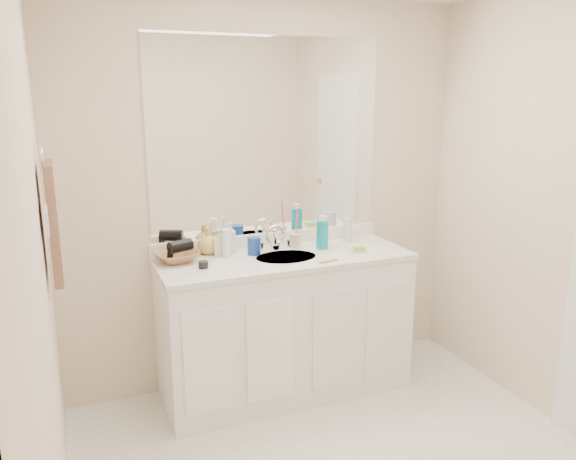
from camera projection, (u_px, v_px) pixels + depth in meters
The scene contains 26 objects.
wall_back at pixel (268, 195), 3.52m from camera, with size 2.60×0.02×2.40m, color beige.
wall_left at pixel (40, 286), 1.88m from camera, with size 0.02×2.60×2.40m, color beige.
vanity_cabinet at pixel (285, 326), 3.46m from camera, with size 1.50×0.55×0.85m, color white.
countertop at pixel (285, 258), 3.36m from camera, with size 1.52×0.57×0.03m, color white.
backsplash at pixel (270, 239), 3.58m from camera, with size 1.52×0.03×0.08m, color white.
sink_basin at pixel (286, 259), 3.34m from camera, with size 0.37×0.37×0.02m, color beige.
faucet at pixel (275, 241), 3.48m from camera, with size 0.02×0.02×0.11m, color silver.
mirror at pixel (268, 138), 3.43m from camera, with size 1.48×0.01×1.20m, color white.
blue_mug at pixel (254, 246), 3.37m from camera, with size 0.08×0.08×0.11m, color navy.
tan_cup at pixel (295, 241), 3.52m from camera, with size 0.07×0.07×0.09m, color beige.
toothbrush at pixel (297, 224), 3.50m from camera, with size 0.01×0.01×0.21m, color #FF438B.
mouthwash_bottle at pixel (322, 234), 3.49m from camera, with size 0.08×0.08×0.18m, color #0C9096.
clear_pump_bottle at pixel (347, 230), 3.65m from camera, with size 0.06×0.06×0.15m, color silver.
soap_dish at pixel (359, 251), 3.43m from camera, with size 0.09×0.07×0.01m, color silver.
green_soap at pixel (359, 248), 3.42m from camera, with size 0.07×0.05×0.02m, color #7CE137.
orange_comb at pixel (329, 261), 3.24m from camera, with size 0.13×0.03×0.01m, color orange.
dark_jar at pixel (203, 265), 3.11m from camera, with size 0.05×0.05×0.04m, color black.
extra_white_bottle at pixel (226, 243), 3.31m from camera, with size 0.05×0.05×0.17m, color white.
soap_bottle_white at pixel (231, 237), 3.41m from camera, with size 0.07×0.07×0.19m, color silver.
soap_bottle_cream at pixel (219, 242), 3.35m from camera, with size 0.07×0.07×0.16m, color beige.
soap_bottle_yellow at pixel (208, 241), 3.37m from camera, with size 0.12×0.12×0.16m, color #D2AC52.
wicker_basket at pixel (177, 256), 3.23m from camera, with size 0.25×0.25×0.06m, color #91613A.
hair_dryer at pixel (180, 246), 3.23m from camera, with size 0.07×0.07×0.14m, color black.
towel_ring at pixel (42, 157), 2.50m from camera, with size 0.11×0.11×0.01m, color silver.
hand_towel at pixel (53, 222), 2.58m from camera, with size 0.04×0.32×0.55m, color brown.
switch_plate at pixel (47, 221), 2.38m from camera, with size 0.01×0.09×0.13m, color white.
Camera 1 is at (-1.21, -1.96, 1.83)m, focal length 35.00 mm.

